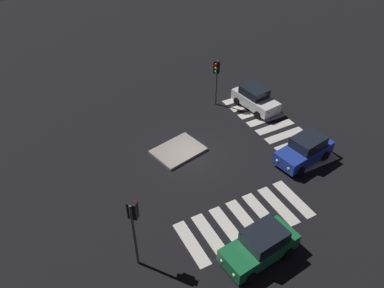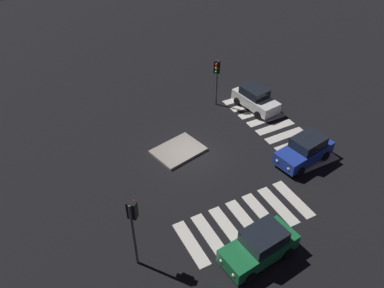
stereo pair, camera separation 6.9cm
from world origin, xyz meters
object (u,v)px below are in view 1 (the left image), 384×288
(car_green, at_px, (260,246))
(traffic_light_south, at_px, (134,219))
(car_white, at_px, (255,99))
(traffic_island, at_px, (178,151))
(traffic_light_north, at_px, (217,72))
(car_blue, at_px, (305,150))

(car_green, height_order, traffic_light_south, traffic_light_south)
(car_white, bearing_deg, traffic_island, -82.13)
(car_white, height_order, traffic_light_north, traffic_light_north)
(traffic_island, xyz_separation_m, traffic_light_north, (5.26, 3.90, 2.85))
(traffic_island, xyz_separation_m, traffic_light_south, (-5.64, -6.87, 3.11))
(car_blue, xyz_separation_m, car_white, (0.87, 6.80, -0.03))
(traffic_light_north, xyz_separation_m, traffic_light_south, (-10.90, -10.77, 0.25))
(car_white, xyz_separation_m, car_green, (-7.95, -11.64, 0.02))
(car_green, bearing_deg, traffic_light_south, -31.97)
(car_blue, bearing_deg, traffic_island, -43.49)
(car_white, bearing_deg, car_blue, -14.49)
(traffic_light_south, bearing_deg, car_green, -69.75)
(traffic_island, xyz_separation_m, car_green, (-0.13, -9.53, 0.78))
(traffic_light_north, relative_size, traffic_light_south, 0.92)
(car_green, height_order, traffic_light_north, traffic_light_north)
(car_white, distance_m, traffic_light_south, 16.35)
(car_white, distance_m, car_green, 14.09)
(traffic_island, relative_size, traffic_light_north, 0.96)
(traffic_island, relative_size, car_green, 0.89)
(car_blue, height_order, traffic_light_south, traffic_light_south)
(traffic_light_south, bearing_deg, traffic_light_north, 0.66)
(car_blue, bearing_deg, traffic_light_north, -88.32)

